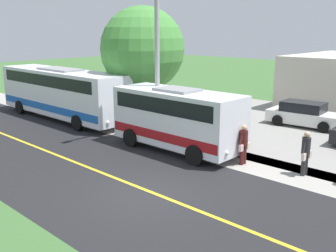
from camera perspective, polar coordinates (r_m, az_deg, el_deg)
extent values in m
plane|color=#3D6633|center=(14.33, -2.73, -9.47)|extent=(120.00, 120.00, 0.00)
cube|color=black|center=(14.33, -2.73, -9.45)|extent=(8.00, 100.00, 0.01)
cube|color=#9E9991|center=(18.09, 9.21, -4.59)|extent=(2.40, 100.00, 0.01)
cube|color=gold|center=(14.32, -2.73, -9.44)|extent=(0.16, 100.00, 0.00)
cube|color=white|center=(18.66, 1.34, 1.28)|extent=(2.31, 6.60, 2.52)
cube|color=maroon|center=(18.83, 1.33, -0.82)|extent=(2.35, 6.46, 0.44)
cube|color=black|center=(18.52, 1.35, 3.42)|extent=(2.35, 5.94, 0.70)
cube|color=gray|center=(18.42, 1.36, 5.28)|extent=(1.39, 1.98, 0.12)
cylinder|color=black|center=(18.61, 8.40, -2.59)|extent=(0.25, 0.90, 0.90)
cylinder|color=black|center=(16.84, 3.88, -4.23)|extent=(0.25, 0.90, 0.90)
cylinder|color=black|center=(21.11, -0.72, -0.46)|extent=(0.25, 0.90, 0.90)
cylinder|color=black|center=(19.57, -5.41, -1.68)|extent=(0.25, 0.90, 0.90)
sphere|color=#F2EACC|center=(17.45, 10.88, -2.95)|extent=(0.20, 0.20, 0.20)
sphere|color=#F2EACC|center=(16.43, 8.49, -3.90)|extent=(0.20, 0.20, 0.20)
cube|color=white|center=(26.37, -15.15, 4.80)|extent=(2.45, 11.05, 2.78)
cube|color=blue|center=(26.51, -15.03, 3.01)|extent=(2.49, 10.83, 0.44)
cube|color=black|center=(26.26, -15.26, 6.61)|extent=(2.49, 9.95, 0.70)
cube|color=gray|center=(26.20, -15.35, 7.93)|extent=(1.47, 3.32, 0.12)
cylinder|color=black|center=(24.53, -8.28, 1.42)|extent=(0.25, 0.90, 0.90)
cylinder|color=black|center=(23.13, -13.01, 0.45)|extent=(0.25, 0.90, 0.90)
cylinder|color=black|center=(30.11, -16.48, 3.30)|extent=(0.25, 0.90, 0.90)
cylinder|color=black|center=(28.97, -20.64, 2.58)|extent=(0.25, 0.90, 0.90)
sphere|color=#F2EACC|center=(22.54, -6.02, 1.04)|extent=(0.20, 0.20, 0.20)
sphere|color=#F2EACC|center=(21.71, -8.70, 0.46)|extent=(0.20, 0.20, 0.20)
cylinder|color=#262628|center=(16.71, 19.29, -5.21)|extent=(0.18, 0.18, 0.87)
cylinder|color=#262628|center=(16.53, 19.01, -5.39)|extent=(0.18, 0.18, 0.87)
cylinder|color=#262628|center=(16.39, 19.37, -2.72)|extent=(0.34, 0.34, 0.69)
sphere|color=tan|center=(16.27, 19.50, -1.16)|extent=(0.24, 0.24, 0.24)
cylinder|color=#262628|center=(16.54, 19.63, -2.47)|extent=(0.29, 0.10, 0.62)
cube|color=beige|center=(16.71, 19.78, -3.85)|extent=(0.20, 0.12, 0.28)
cylinder|color=#262628|center=(16.22, 19.11, -2.75)|extent=(0.29, 0.10, 0.62)
cube|color=beige|center=(16.26, 19.04, -4.28)|extent=(0.20, 0.12, 0.28)
cylinder|color=#4C1919|center=(17.32, 10.99, -4.04)|extent=(0.18, 0.18, 0.85)
cylinder|color=#4C1919|center=(17.16, 10.63, -4.20)|extent=(0.18, 0.18, 0.85)
cylinder|color=#4C1919|center=(17.02, 10.92, -1.69)|extent=(0.34, 0.34, 0.67)
sphere|color=tan|center=(16.91, 10.99, -0.23)|extent=(0.23, 0.23, 0.23)
cylinder|color=#4C1919|center=(17.16, 11.25, -1.46)|extent=(0.28, 0.10, 0.60)
cube|color=beige|center=(17.32, 11.47, -2.79)|extent=(0.20, 0.12, 0.28)
cylinder|color=#4C1919|center=(16.87, 10.59, -1.71)|extent=(0.28, 0.10, 0.60)
cube|color=beige|center=(16.89, 10.53, -3.16)|extent=(0.20, 0.12, 0.28)
cylinder|color=#9E9EA3|center=(19.95, -1.57, 9.09)|extent=(0.24, 0.24, 8.03)
cube|color=white|center=(24.96, 19.31, 1.18)|extent=(2.12, 4.52, 0.70)
cube|color=black|center=(24.90, 18.99, 2.67)|extent=(1.70, 2.52, 0.57)
cylinder|color=black|center=(25.44, 22.85, 0.61)|extent=(0.27, 0.65, 0.64)
cylinder|color=black|center=(23.76, 21.60, -0.15)|extent=(0.27, 0.65, 0.64)
cylinder|color=black|center=(26.29, 17.17, 1.49)|extent=(0.27, 0.65, 0.64)
cylinder|color=black|center=(24.66, 15.58, 0.81)|extent=(0.27, 0.65, 0.64)
cylinder|color=#4C3826|center=(24.55, -3.61, 3.56)|extent=(0.36, 0.36, 2.59)
sphere|color=#478C3D|center=(24.19, -3.73, 11.06)|extent=(5.10, 5.10, 5.10)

